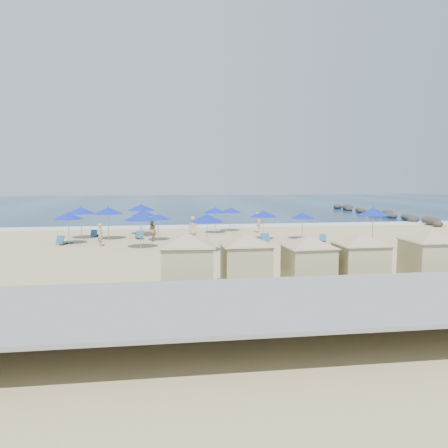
{
  "coord_description": "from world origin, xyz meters",
  "views": [
    {
      "loc": [
        -3.79,
        -27.55,
        4.8
      ],
      "look_at": [
        0.63,
        3.0,
        1.56
      ],
      "focal_mm": 35.0,
      "sensor_mm": 36.0,
      "label": 1
    }
  ],
  "objects_px": {
    "umbrella_9": "(231,210)",
    "beachgoer_2": "(258,223)",
    "cabana_1": "(246,254)",
    "cabana_2": "(308,256)",
    "umbrella_11": "(373,212)",
    "umbrella_7": "(215,210)",
    "beachgoer_0": "(101,235)",
    "umbrella_12": "(141,207)",
    "umbrella_2": "(108,211)",
    "umbrella_0": "(81,211)",
    "umbrella_6": "(207,218)",
    "rock_jetty": "(379,213)",
    "cabana_3": "(360,253)",
    "umbrella_4": "(144,213)",
    "beachgoer_3": "(193,226)",
    "umbrella_10": "(302,216)",
    "umbrella_3": "(140,217)",
    "umbrella_5": "(158,217)",
    "cabana_4": "(431,250)",
    "beachgoer_1": "(152,230)",
    "umbrella_1": "(68,216)",
    "umbrella_8": "(263,214)",
    "cabana_0": "(187,256)",
    "trash_bin": "(237,254)"
  },
  "relations": [
    {
      "from": "umbrella_9",
      "to": "beachgoer_2",
      "type": "height_order",
      "value": "umbrella_9"
    },
    {
      "from": "cabana_1",
      "to": "cabana_2",
      "type": "height_order",
      "value": "cabana_1"
    },
    {
      "from": "cabana_1",
      "to": "umbrella_11",
      "type": "distance_m",
      "value": 16.66
    },
    {
      "from": "umbrella_7",
      "to": "beachgoer_0",
      "type": "height_order",
      "value": "umbrella_7"
    },
    {
      "from": "umbrella_12",
      "to": "cabana_2",
      "type": "bearing_deg",
      "value": -68.23
    },
    {
      "from": "umbrella_2",
      "to": "cabana_2",
      "type": "bearing_deg",
      "value": -58.81
    },
    {
      "from": "umbrella_0",
      "to": "umbrella_7",
      "type": "height_order",
      "value": "umbrella_0"
    },
    {
      "from": "umbrella_6",
      "to": "beachgoer_0",
      "type": "relative_size",
      "value": 1.56
    },
    {
      "from": "umbrella_7",
      "to": "beachgoer_0",
      "type": "xyz_separation_m",
      "value": [
        -8.91,
        -6.05,
        -1.21
      ]
    },
    {
      "from": "rock_jetty",
      "to": "cabana_3",
      "type": "relative_size",
      "value": 6.26
    },
    {
      "from": "umbrella_4",
      "to": "beachgoer_3",
      "type": "height_order",
      "value": "umbrella_4"
    },
    {
      "from": "rock_jetty",
      "to": "umbrella_10",
      "type": "bearing_deg",
      "value": -130.61
    },
    {
      "from": "umbrella_12",
      "to": "beachgoer_2",
      "type": "xyz_separation_m",
      "value": [
        10.12,
        -0.04,
        -1.43
      ]
    },
    {
      "from": "umbrella_3",
      "to": "umbrella_5",
      "type": "distance_m",
      "value": 3.86
    },
    {
      "from": "umbrella_4",
      "to": "umbrella_10",
      "type": "height_order",
      "value": "umbrella_4"
    },
    {
      "from": "cabana_4",
      "to": "umbrella_4",
      "type": "bearing_deg",
      "value": 125.22
    },
    {
      "from": "cabana_4",
      "to": "umbrella_10",
      "type": "bearing_deg",
      "value": 93.27
    },
    {
      "from": "umbrella_10",
      "to": "beachgoer_1",
      "type": "distance_m",
      "value": 11.78
    },
    {
      "from": "umbrella_5",
      "to": "beachgoer_0",
      "type": "bearing_deg",
      "value": -150.17
    },
    {
      "from": "cabana_1",
      "to": "cabana_4",
      "type": "bearing_deg",
      "value": -4.67
    },
    {
      "from": "umbrella_7",
      "to": "umbrella_6",
      "type": "bearing_deg",
      "value": -100.33
    },
    {
      "from": "umbrella_1",
      "to": "umbrella_8",
      "type": "distance_m",
      "value": 14.55
    },
    {
      "from": "cabana_0",
      "to": "beachgoer_0",
      "type": "xyz_separation_m",
      "value": [
        -5.3,
        13.7,
        -0.79
      ]
    },
    {
      "from": "cabana_1",
      "to": "rock_jetty",
      "type": "bearing_deg",
      "value": 54.69
    },
    {
      "from": "cabana_1",
      "to": "umbrella_11",
      "type": "bearing_deg",
      "value": 44.75
    },
    {
      "from": "trash_bin",
      "to": "cabana_2",
      "type": "height_order",
      "value": "cabana_2"
    },
    {
      "from": "cabana_2",
      "to": "cabana_3",
      "type": "distance_m",
      "value": 2.36
    },
    {
      "from": "umbrella_9",
      "to": "umbrella_10",
      "type": "distance_m",
      "value": 7.67
    },
    {
      "from": "umbrella_2",
      "to": "trash_bin",
      "type": "bearing_deg",
      "value": -50.09
    },
    {
      "from": "cabana_0",
      "to": "umbrella_6",
      "type": "height_order",
      "value": "cabana_0"
    },
    {
      "from": "beachgoer_0",
      "to": "beachgoer_2",
      "type": "height_order",
      "value": "beachgoer_2"
    },
    {
      "from": "umbrella_10",
      "to": "umbrella_2",
      "type": "bearing_deg",
      "value": 172.43
    },
    {
      "from": "umbrella_7",
      "to": "umbrella_11",
      "type": "xyz_separation_m",
      "value": [
        10.76,
        -7.52,
        0.31
      ]
    },
    {
      "from": "cabana_0",
      "to": "beachgoer_2",
      "type": "height_order",
      "value": "cabana_0"
    },
    {
      "from": "beachgoer_0",
      "to": "cabana_0",
      "type": "bearing_deg",
      "value": -176.33
    },
    {
      "from": "umbrella_6",
      "to": "umbrella_8",
      "type": "distance_m",
      "value": 7.0
    },
    {
      "from": "umbrella_0",
      "to": "umbrella_11",
      "type": "relative_size",
      "value": 0.96
    },
    {
      "from": "umbrella_4",
      "to": "umbrella_7",
      "type": "distance_m",
      "value": 6.19
    },
    {
      "from": "umbrella_5",
      "to": "umbrella_8",
      "type": "bearing_deg",
      "value": -5.44
    },
    {
      "from": "umbrella_12",
      "to": "beachgoer_0",
      "type": "distance_m",
      "value": 6.76
    },
    {
      "from": "cabana_4",
      "to": "beachgoer_0",
      "type": "distance_m",
      "value": 21.26
    },
    {
      "from": "rock_jetty",
      "to": "beachgoer_3",
      "type": "distance_m",
      "value": 29.71
    },
    {
      "from": "umbrella_6",
      "to": "beachgoer_1",
      "type": "bearing_deg",
      "value": 123.83
    },
    {
      "from": "cabana_1",
      "to": "umbrella_1",
      "type": "bearing_deg",
      "value": 125.33
    },
    {
      "from": "umbrella_3",
      "to": "beachgoer_1",
      "type": "bearing_deg",
      "value": 78.49
    },
    {
      "from": "cabana_2",
      "to": "beachgoer_3",
      "type": "bearing_deg",
      "value": 100.78
    },
    {
      "from": "umbrella_2",
      "to": "umbrella_5",
      "type": "bearing_deg",
      "value": -15.28
    },
    {
      "from": "umbrella_0",
      "to": "cabana_4",
      "type": "bearing_deg",
      "value": -44.84
    },
    {
      "from": "cabana_4",
      "to": "umbrella_3",
      "type": "relative_size",
      "value": 1.79
    },
    {
      "from": "umbrella_5",
      "to": "beachgoer_2",
      "type": "xyz_separation_m",
      "value": [
        8.71,
        3.71,
        -0.94
      ]
    }
  ]
}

